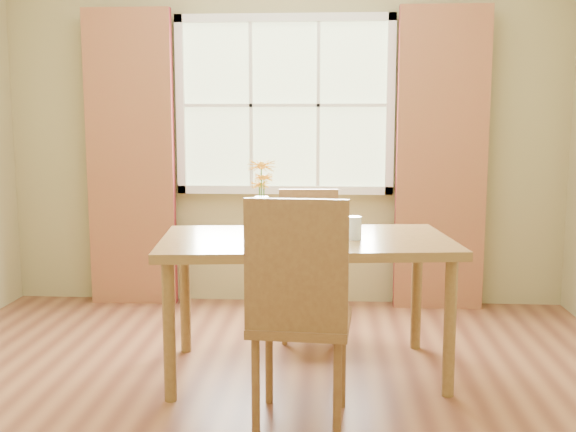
% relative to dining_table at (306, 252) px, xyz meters
% --- Properties ---
extents(room, '(4.24, 3.84, 2.74)m').
position_rel_dining_table_xyz_m(room, '(-0.21, -0.42, 0.67)').
color(room, brown).
rests_on(room, ground).
extents(window, '(1.62, 0.06, 1.32)m').
position_rel_dining_table_xyz_m(window, '(-0.21, 1.45, 0.82)').
color(window, beige).
rests_on(window, room).
extents(curtain_left, '(0.65, 0.08, 2.20)m').
position_rel_dining_table_xyz_m(curtain_left, '(-1.36, 1.36, 0.42)').
color(curtain_left, maroon).
rests_on(curtain_left, room).
extents(curtain_right, '(0.65, 0.08, 2.20)m').
position_rel_dining_table_xyz_m(curtain_right, '(0.94, 1.36, 0.42)').
color(curtain_right, maroon).
rests_on(curtain_right, room).
extents(dining_table, '(1.65, 1.04, 0.76)m').
position_rel_dining_table_xyz_m(dining_table, '(0.00, 0.00, 0.00)').
color(dining_table, brown).
rests_on(dining_table, room).
extents(chair_near, '(0.48, 0.48, 1.07)m').
position_rel_dining_table_xyz_m(chair_near, '(-0.01, -0.71, -0.10)').
color(chair_near, brown).
rests_on(chair_near, room).
extents(chair_far, '(0.42, 0.42, 0.94)m').
position_rel_dining_table_xyz_m(chair_far, '(-0.01, 0.70, -0.17)').
color(chair_far, brown).
rests_on(chair_far, room).
extents(placemat, '(0.48, 0.37, 0.01)m').
position_rel_dining_table_xyz_m(placemat, '(-0.07, -0.09, 0.08)').
color(placemat, beige).
rests_on(placemat, dining_table).
extents(plate, '(0.27, 0.27, 0.01)m').
position_rel_dining_table_xyz_m(plate, '(-0.09, -0.11, 0.09)').
color(plate, '#98BD2F').
rests_on(plate, placemat).
extents(croissant_sandwich, '(0.18, 0.14, 0.12)m').
position_rel_dining_table_xyz_m(croissant_sandwich, '(-0.09, -0.17, 0.15)').
color(croissant_sandwich, '#DC914B').
rests_on(croissant_sandwich, plate).
extents(water_glass, '(0.08, 0.08, 0.12)m').
position_rel_dining_table_xyz_m(water_glass, '(0.26, -0.04, 0.14)').
color(water_glass, silver).
rests_on(water_glass, dining_table).
extents(flower_vase, '(0.17, 0.17, 0.41)m').
position_rel_dining_table_xyz_m(flower_vase, '(-0.26, 0.20, 0.33)').
color(flower_vase, silver).
rests_on(flower_vase, dining_table).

